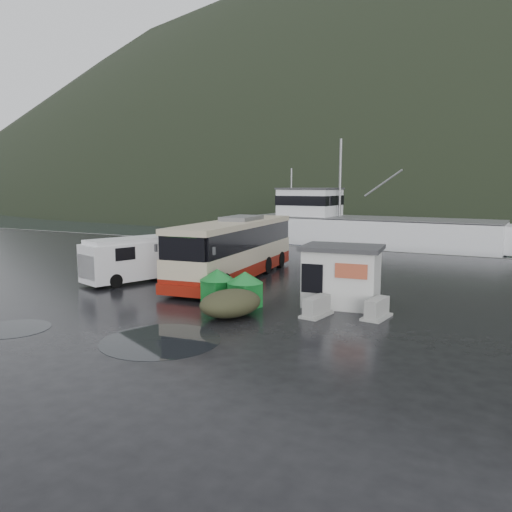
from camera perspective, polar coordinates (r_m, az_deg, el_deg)
The scene contains 14 objects.
ground at distance 23.78m, azimuth -7.40°, elevation -4.39°, with size 160.00×160.00×0.00m, color black.
harbor_water at distance 129.82m, azimuth 21.58°, elevation 5.24°, with size 300.00×180.00×0.02m, color black.
quay_edge at distance 41.56m, azimuth 8.50°, elevation 0.92°, with size 160.00×0.60×1.50m, color #999993.
headland at distance 269.11m, azimuth 26.84°, elevation 6.10°, with size 780.00×540.00×570.00m, color black.
coach_bus at distance 27.80m, azimuth -2.41°, elevation -2.52°, with size 3.02×12.06×3.41m, color #BFAF90, non-canonical shape.
white_van at distance 27.63m, azimuth -13.54°, elevation -2.80°, with size 1.96×5.69×2.38m, color white, non-canonical shape.
waste_bin_left at distance 21.18m, azimuth -1.26°, elevation -5.87°, with size 1.10×1.10×1.53m, color #15762A, non-canonical shape.
waste_bin_right at distance 21.88m, azimuth -4.41°, elevation -5.44°, with size 1.10×1.10×1.53m, color #15762A, non-canonical shape.
dome_tent at distance 19.75m, azimuth -2.91°, elevation -6.91°, with size 1.93×2.71×1.06m, color #33341F, non-canonical shape.
ticket_kiosk at distance 21.84m, azimuth 9.69°, elevation -5.56°, with size 3.30×2.50×2.58m, color silver, non-canonical shape.
jersey_barrier_a at distance 20.03m, azimuth 13.61°, elevation -6.91°, with size 0.77×1.55×0.77m, color #999993, non-canonical shape.
jersey_barrier_b at distance 19.95m, azimuth 6.92°, elevation -6.80°, with size 0.77×1.54×0.77m, color #999993, non-canonical shape.
fishing_trawler at distance 49.22m, azimuth 12.92°, elevation 1.90°, with size 27.71×6.06×11.08m, color white, non-canonical shape.
puddles at distance 18.54m, azimuth -8.83°, elevation -7.98°, with size 12.05×13.22×0.01m.
Camera 1 is at (13.30, -19.04, 5.09)m, focal length 35.00 mm.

